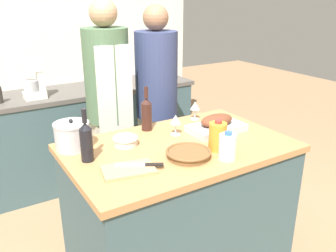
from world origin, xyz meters
The scene contains 20 objects.
kitchen_island centered at (0.00, 0.00, 0.47)m, with size 1.33×0.84×0.94m.
back_counter centered at (0.00, 1.65, 0.46)m, with size 2.16×0.60×0.93m.
back_wall centered at (0.00, 2.00, 1.27)m, with size 2.66×0.10×2.55m.
roasting_pan centered at (0.33, 0.06, 0.98)m, with size 0.37×0.22×0.12m.
wicker_basket centered at (-0.05, -0.17, 0.96)m, with size 0.25×0.25×0.04m.
cutting_board centered at (-0.40, -0.15, 0.95)m, with size 0.29×0.22×0.02m.
stock_pot centered at (-0.55, 0.28, 1.02)m, with size 0.21×0.21×0.18m.
mixing_bowl centered at (-0.27, 0.16, 0.97)m, with size 0.15×0.15×0.05m.
juice_jug centered at (0.15, -0.17, 1.02)m, with size 0.10×0.10×0.18m.
milk_jug centered at (0.12, -0.29, 1.01)m, with size 0.10×0.10×0.16m.
wine_bottle_green centered at (-0.54, 0.08, 1.05)m, with size 0.07×0.07×0.29m.
wine_bottle_dark centered at (-0.04, 0.32, 1.05)m, with size 0.07×0.07×0.29m.
wine_glass_left centered at (0.35, 0.33, 1.03)m, with size 0.07×0.07×0.13m.
wine_glass_right centered at (0.07, 0.15, 1.04)m, with size 0.07×0.07×0.13m.
knife_chef centered at (-0.33, -0.15, 0.96)m, with size 0.23×0.15×0.01m.
stand_mixer centered at (-0.49, 1.54, 1.06)m, with size 0.18×0.14×0.33m.
condiment_bottle_tall centered at (0.81, 1.56, 0.99)m, with size 0.05×0.05×0.14m.
condiment_bottle_short centered at (0.29, 1.63, 0.99)m, with size 0.06×0.06×0.15m.
person_cook_aproned centered at (-0.07, 0.89, 0.98)m, with size 0.35×0.35×1.76m.
person_cook_guest centered at (0.33, 0.84, 0.95)m, with size 0.34×0.34×1.71m.
Camera 1 is at (-1.08, -1.62, 1.78)m, focal length 38.00 mm.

